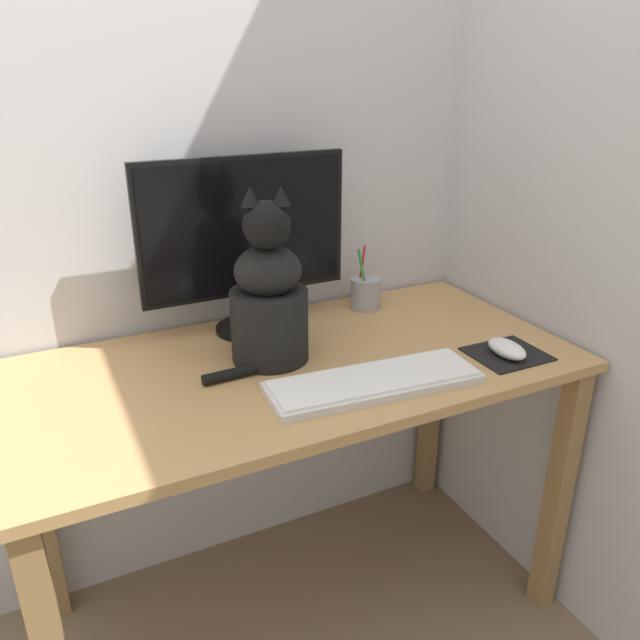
% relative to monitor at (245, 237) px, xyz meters
% --- Properties ---
extents(ground_plane, '(12.00, 12.00, 0.00)m').
position_rel_monitor_xyz_m(ground_plane, '(0.04, -0.22, -1.00)').
color(ground_plane, '#847056').
extents(wall_back, '(7.00, 0.04, 2.50)m').
position_rel_monitor_xyz_m(wall_back, '(0.04, 0.13, 0.25)').
color(wall_back, silver).
rests_on(wall_back, ground_plane).
extents(wall_side_right, '(0.04, 7.00, 2.50)m').
position_rel_monitor_xyz_m(wall_side_right, '(0.71, -0.22, 0.25)').
color(wall_side_right, silver).
rests_on(wall_side_right, ground_plane).
extents(desk, '(1.28, 0.64, 0.75)m').
position_rel_monitor_xyz_m(desk, '(0.04, -0.22, -0.36)').
color(desk, tan).
rests_on(desk, ground_plane).
extents(monitor, '(0.52, 0.17, 0.44)m').
position_rel_monitor_xyz_m(monitor, '(0.00, 0.00, 0.00)').
color(monitor, black).
rests_on(monitor, desk).
extents(keyboard, '(0.47, 0.19, 0.02)m').
position_rel_monitor_xyz_m(keyboard, '(0.13, -0.40, -0.23)').
color(keyboard, silver).
rests_on(keyboard, desk).
extents(mousepad_right, '(0.17, 0.15, 0.00)m').
position_rel_monitor_xyz_m(mousepad_right, '(0.49, -0.41, -0.24)').
color(mousepad_right, black).
rests_on(mousepad_right, desk).
extents(computer_mouse_right, '(0.06, 0.11, 0.04)m').
position_rel_monitor_xyz_m(computer_mouse_right, '(0.48, -0.41, -0.22)').
color(computer_mouse_right, white).
rests_on(computer_mouse_right, mousepad_right).
extents(cat, '(0.29, 0.22, 0.40)m').
position_rel_monitor_xyz_m(cat, '(-0.01, -0.18, -0.10)').
color(cat, black).
rests_on(cat, desk).
extents(pen_cup, '(0.08, 0.08, 0.17)m').
position_rel_monitor_xyz_m(pen_cup, '(0.35, 0.01, -0.20)').
color(pen_cup, '#99999E').
rests_on(pen_cup, desk).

